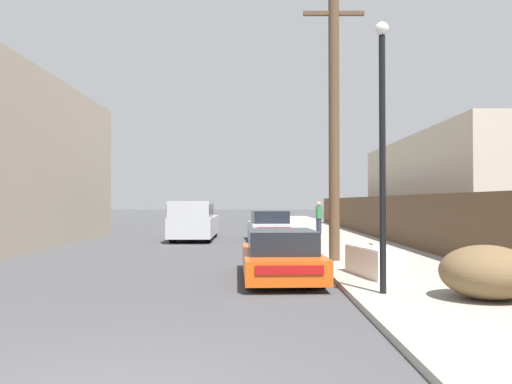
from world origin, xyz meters
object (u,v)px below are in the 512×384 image
Objects in this scene: parked_sports_car_red at (279,256)px; brush_pile at (485,272)px; pickup_truck at (193,221)px; pedestrian at (318,217)px; discarded_fridge at (373,261)px; street_lamp at (381,137)px; car_parked_mid at (268,227)px; utility_pole at (333,119)px.

brush_pile is (3.50, -3.03, 0.05)m from parked_sports_car_red.
pickup_truck is at bearing 115.29° from brush_pile.
pickup_truck reaches higher than pedestrian.
discarded_fridge is 0.44× the size of parked_sports_car_red.
pickup_truck is 3.37× the size of pedestrian.
street_lamp is at bearing -56.01° from parked_sports_car_red.
car_parked_mid is 14.21m from street_lamp.
street_lamp is (0.09, -5.25, -1.20)m from utility_pole.
pickup_truck reaches higher than car_parked_mid.
car_parked_mid is at bearing 103.42° from brush_pile.
pedestrian is at bearing -154.90° from pickup_truck.
pickup_truck is at bearing 120.08° from utility_pole.
pedestrian is (0.64, 15.19, 0.55)m from discarded_fridge.
street_lamp reaches higher than car_parked_mid.
car_parked_mid reaches higher than discarded_fridge.
street_lamp reaches higher than parked_sports_car_red.
parked_sports_car_red reaches higher than brush_pile.
utility_pole is at bearing -83.26° from car_parked_mid.
brush_pile is at bearing -43.13° from parked_sports_car_red.
pickup_truck is 3.56× the size of brush_pile.
parked_sports_car_red is 3.96m from street_lamp.
utility_pole is 5.39m from street_lamp.
car_parked_mid is 0.82× the size of street_lamp.
pickup_truck is (-5.69, 12.13, 0.48)m from discarded_fridge.
brush_pile is (3.45, -14.45, -0.06)m from car_parked_mid.
car_parked_mid is (-2.11, 11.70, 0.21)m from discarded_fridge.
street_lamp is (5.34, -14.32, 2.13)m from pickup_truck.
pickup_truck reaches higher than parked_sports_car_red.
pedestrian is (1.08, 12.13, -3.27)m from utility_pole.
brush_pile is 0.95× the size of pedestrian.
pickup_truck is 0.71× the size of utility_pole.
car_parked_mid reaches higher than parked_sports_car_red.
utility_pole is 1.58× the size of street_lamp.
parked_sports_car_red is 1.04× the size of car_parked_mid.
discarded_fridge is 0.33× the size of pickup_truck.
parked_sports_car_red is at bearing -121.69° from utility_pole.
discarded_fridge is at bearing 114.39° from pickup_truck.
brush_pile is at bearing -75.88° from discarded_fridge.
street_lamp is at bearing -93.25° from pedestrian.
brush_pile is (1.69, -0.56, -2.47)m from street_lamp.
utility_pole reaches higher than brush_pile.
pedestrian is (6.33, 3.06, 0.07)m from pickup_truck.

